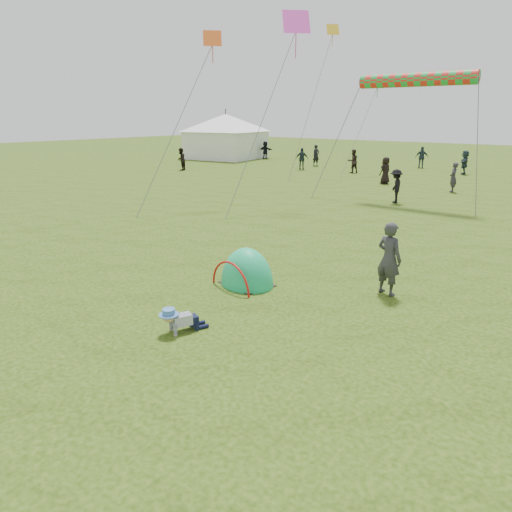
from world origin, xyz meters
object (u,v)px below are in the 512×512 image
Objects in this scene: standing_adult at (389,259)px; event_marquee at (226,135)px; popup_tent at (247,284)px; crawling_toddler at (179,319)px.

event_marquee reaches higher than standing_adult.
popup_tent is 1.08× the size of standing_adult.
crawling_toddler is 0.37× the size of popup_tent.
crawling_toddler is 38.69m from event_marquee.
crawling_toddler is at bearing -67.48° from popup_tent.
popup_tent is (-0.65, 2.94, -0.28)m from crawling_toddler.
event_marquee is at bearing 153.41° from crawling_toddler.
popup_tent is at bearing 42.12° from standing_adult.
crawling_toddler is 3.03m from popup_tent.
standing_adult is (3.10, 1.61, 0.90)m from popup_tent.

